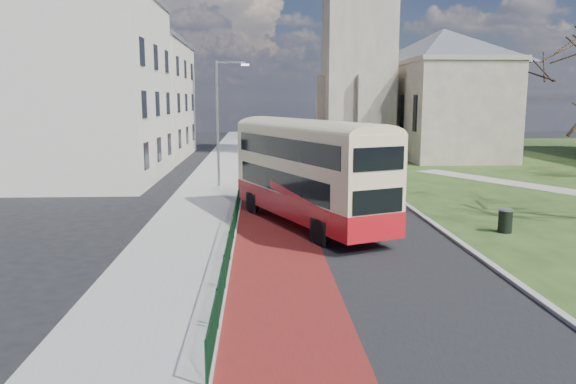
{
  "coord_description": "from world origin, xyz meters",
  "views": [
    {
      "loc": [
        -1.89,
        -18.34,
        5.72
      ],
      "look_at": [
        -0.71,
        4.08,
        2.0
      ],
      "focal_mm": 35.0,
      "sensor_mm": 36.0,
      "label": 1
    }
  ],
  "objects": [
    {
      "name": "bus_lane",
      "position": [
        -1.2,
        20.0,
        0.01
      ],
      "size": [
        3.4,
        120.0,
        0.01
      ],
      "primitive_type": "cube",
      "color": "#591414",
      "rests_on": "ground"
    },
    {
      "name": "streetlamp",
      "position": [
        -4.35,
        18.0,
        4.59
      ],
      "size": [
        2.13,
        0.18,
        8.0
      ],
      "color": "gray",
      "rests_on": "pavement_west"
    },
    {
      "name": "kerb_west",
      "position": [
        -3.0,
        20.0,
        0.07
      ],
      "size": [
        0.25,
        120.0,
        0.13
      ],
      "primitive_type": "cube",
      "color": "#999993",
      "rests_on": "ground"
    },
    {
      "name": "kerb_east",
      "position": [
        6.1,
        22.0,
        0.07
      ],
      "size": [
        0.25,
        80.0,
        0.13
      ],
      "primitive_type": "cube",
      "color": "#999993",
      "rests_on": "ground"
    },
    {
      "name": "pedestrian_railing",
      "position": [
        -2.95,
        4.0,
        0.55
      ],
      "size": [
        0.07,
        24.0,
        1.12
      ],
      "color": "#0C351C",
      "rests_on": "ground"
    },
    {
      "name": "bus",
      "position": [
        0.31,
        6.72,
        2.64
      ],
      "size": [
        6.64,
        11.21,
        4.63
      ],
      "rotation": [
        0.0,
        0.0,
        0.4
      ],
      "color": "#B31018",
      "rests_on": "ground"
    },
    {
      "name": "street_block_far",
      "position": [
        -14.0,
        38.0,
        5.76
      ],
      "size": [
        10.3,
        16.3,
        11.5
      ],
      "color": "beige",
      "rests_on": "ground"
    },
    {
      "name": "gothic_church",
      "position": [
        12.56,
        38.0,
        13.13
      ],
      "size": [
        16.38,
        18.0,
        40.0
      ],
      "color": "gray",
      "rests_on": "ground"
    },
    {
      "name": "road_carriageway",
      "position": [
        1.5,
        20.0,
        0.01
      ],
      "size": [
        9.0,
        120.0,
        0.01
      ],
      "primitive_type": "cube",
      "color": "black",
      "rests_on": "ground"
    },
    {
      "name": "litter_bin",
      "position": [
        8.69,
        4.73,
        0.55
      ],
      "size": [
        0.69,
        0.69,
        1.02
      ],
      "rotation": [
        0.0,
        0.0,
        0.08
      ],
      "color": "black",
      "rests_on": "grass_green"
    },
    {
      "name": "ground",
      "position": [
        0.0,
        0.0,
        0.0
      ],
      "size": [
        160.0,
        160.0,
        0.0
      ],
      "primitive_type": "plane",
      "color": "black",
      "rests_on": "ground"
    },
    {
      "name": "pavement_west",
      "position": [
        -5.0,
        20.0,
        0.06
      ],
      "size": [
        4.0,
        120.0,
        0.12
      ],
      "primitive_type": "cube",
      "color": "gray",
      "rests_on": "ground"
    },
    {
      "name": "street_block_near",
      "position": [
        -14.0,
        22.0,
        6.51
      ],
      "size": [
        10.3,
        14.3,
        13.0
      ],
      "color": "silver",
      "rests_on": "ground"
    }
  ]
}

